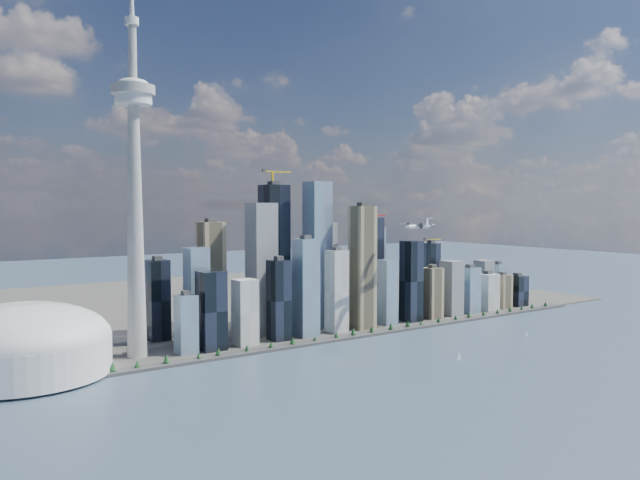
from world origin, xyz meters
TOP-DOWN VIEW (x-y plane):
  - ground at (0.00, 0.00)m, footprint 4000.00×4000.00m
  - seawall at (0.00, 250.00)m, footprint 1100.00×22.00m
  - land at (0.00, 700.00)m, footprint 1400.00×900.00m
  - shoreline_trees at (0.00, 250.00)m, footprint 960.53×7.20m
  - skyscraper_cluster at (59.62, 336.82)m, footprint 736.00×142.00m
  - needle_tower at (-300.00, 310.00)m, footprint 56.00×56.00m
  - dome_stadium at (-440.00, 300.00)m, footprint 200.00×200.00m
  - airplane at (124.00, 219.50)m, footprint 68.64×61.09m
  - sailboat_west at (49.39, 61.97)m, footprint 7.84×3.07m
  - sailboat_east at (250.09, 105.99)m, footprint 6.49×2.12m

SIDE VIEW (x-z plane):
  - ground at x=0.00m, z-range 0.00..0.00m
  - land at x=0.00m, z-range 0.00..3.00m
  - seawall at x=0.00m, z-range 0.00..4.00m
  - sailboat_east at x=250.09m, z-range -1.61..7.38m
  - sailboat_west at x=49.39m, z-range -1.94..8.89m
  - shoreline_trees at x=0.00m, z-range 4.38..13.18m
  - dome_stadium at x=-440.00m, z-range -3.56..82.44m
  - skyscraper_cluster at x=59.62m, z-range -49.54..212.04m
  - airplane at x=124.00m, z-range 163.31..180.16m
  - needle_tower at x=-300.00m, z-range -39.41..511.09m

